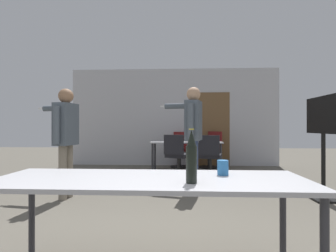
{
  "coord_description": "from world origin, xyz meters",
  "views": [
    {
      "loc": [
        0.21,
        -1.5,
        1.09
      ],
      "look_at": [
        -0.0,
        2.61,
        1.1
      ],
      "focal_mm": 28.0,
      "sensor_mm": 36.0,
      "label": 1
    }
  ],
  "objects_px": {
    "office_chair_far_right": "(177,157)",
    "office_chair_near_pushed": "(211,150)",
    "office_chair_mid_tucked": "(180,150)",
    "beer_bottle": "(191,157)",
    "tv_screen": "(323,137)",
    "office_chair_far_left": "(210,158)",
    "person_far_watching": "(65,131)",
    "person_near_casual": "(193,128)",
    "drink_cup": "(223,168)"
  },
  "relations": [
    {
      "from": "office_chair_mid_tucked",
      "to": "tv_screen",
      "type": "bearing_deg",
      "value": 135.12
    },
    {
      "from": "tv_screen",
      "to": "office_chair_near_pushed",
      "type": "bearing_deg",
      "value": -155.07
    },
    {
      "from": "office_chair_mid_tucked",
      "to": "office_chair_far_left",
      "type": "bearing_deg",
      "value": 123.41
    },
    {
      "from": "office_chair_far_left",
      "to": "drink_cup",
      "type": "xyz_separation_m",
      "value": [
        -0.31,
        -3.72,
        0.36
      ]
    },
    {
      "from": "office_chair_mid_tucked",
      "to": "beer_bottle",
      "type": "relative_size",
      "value": 2.72
    },
    {
      "from": "office_chair_mid_tucked",
      "to": "beer_bottle",
      "type": "distance_m",
      "value": 5.44
    },
    {
      "from": "tv_screen",
      "to": "drink_cup",
      "type": "distance_m",
      "value": 2.83
    },
    {
      "from": "office_chair_far_left",
      "to": "drink_cup",
      "type": "bearing_deg",
      "value": -81.95
    },
    {
      "from": "tv_screen",
      "to": "office_chair_far_left",
      "type": "height_order",
      "value": "tv_screen"
    },
    {
      "from": "office_chair_near_pushed",
      "to": "office_chair_far_right",
      "type": "bearing_deg",
      "value": 104.31
    },
    {
      "from": "office_chair_mid_tucked",
      "to": "office_chair_far_right",
      "type": "height_order",
      "value": "office_chair_mid_tucked"
    },
    {
      "from": "drink_cup",
      "to": "office_chair_near_pushed",
      "type": "bearing_deg",
      "value": 84.68
    },
    {
      "from": "tv_screen",
      "to": "drink_cup",
      "type": "height_order",
      "value": "tv_screen"
    },
    {
      "from": "tv_screen",
      "to": "person_near_casual",
      "type": "distance_m",
      "value": 2.01
    },
    {
      "from": "tv_screen",
      "to": "beer_bottle",
      "type": "relative_size",
      "value": 4.49
    },
    {
      "from": "person_near_casual",
      "to": "office_chair_near_pushed",
      "type": "height_order",
      "value": "person_near_casual"
    },
    {
      "from": "person_far_watching",
      "to": "drink_cup",
      "type": "height_order",
      "value": "person_far_watching"
    },
    {
      "from": "office_chair_mid_tucked",
      "to": "office_chair_far_left",
      "type": "height_order",
      "value": "office_chair_mid_tucked"
    },
    {
      "from": "person_near_casual",
      "to": "drink_cup",
      "type": "xyz_separation_m",
      "value": [
        0.11,
        -2.54,
        -0.29
      ]
    },
    {
      "from": "person_near_casual",
      "to": "drink_cup",
      "type": "height_order",
      "value": "person_near_casual"
    },
    {
      "from": "office_chair_near_pushed",
      "to": "beer_bottle",
      "type": "bearing_deg",
      "value": 129.39
    },
    {
      "from": "office_chair_far_right",
      "to": "person_far_watching",
      "type": "bearing_deg",
      "value": -110.7
    },
    {
      "from": "person_near_casual",
      "to": "office_chair_far_left",
      "type": "distance_m",
      "value": 1.41
    },
    {
      "from": "office_chair_far_left",
      "to": "beer_bottle",
      "type": "bearing_deg",
      "value": -85.06
    },
    {
      "from": "office_chair_far_left",
      "to": "office_chair_near_pushed",
      "type": "bearing_deg",
      "value": 95.9
    },
    {
      "from": "office_chair_mid_tucked",
      "to": "beer_bottle",
      "type": "bearing_deg",
      "value": 100.08
    },
    {
      "from": "person_far_watching",
      "to": "beer_bottle",
      "type": "bearing_deg",
      "value": -132.51
    },
    {
      "from": "tv_screen",
      "to": "drink_cup",
      "type": "xyz_separation_m",
      "value": [
        -1.85,
        -2.13,
        -0.15
      ]
    },
    {
      "from": "person_near_casual",
      "to": "drink_cup",
      "type": "relative_size",
      "value": 16.03
    },
    {
      "from": "person_far_watching",
      "to": "drink_cup",
      "type": "bearing_deg",
      "value": -125.06
    },
    {
      "from": "drink_cup",
      "to": "beer_bottle",
      "type": "bearing_deg",
      "value": -130.58
    },
    {
      "from": "person_near_casual",
      "to": "office_chair_mid_tucked",
      "type": "relative_size",
      "value": 1.87
    },
    {
      "from": "office_chair_far_left",
      "to": "beer_bottle",
      "type": "height_order",
      "value": "beer_bottle"
    },
    {
      "from": "tv_screen",
      "to": "office_chair_far_left",
      "type": "xyz_separation_m",
      "value": [
        -1.54,
        1.58,
        -0.52
      ]
    },
    {
      "from": "office_chair_far_right",
      "to": "tv_screen",
      "type": "bearing_deg",
      "value": -12.88
    },
    {
      "from": "person_far_watching",
      "to": "person_near_casual",
      "type": "height_order",
      "value": "person_near_casual"
    },
    {
      "from": "person_near_casual",
      "to": "office_chair_far_left",
      "type": "relative_size",
      "value": 1.94
    },
    {
      "from": "tv_screen",
      "to": "office_chair_mid_tucked",
      "type": "xyz_separation_m",
      "value": [
        -2.18,
        3.0,
        -0.49
      ]
    },
    {
      "from": "office_chair_near_pushed",
      "to": "person_near_casual",
      "type": "bearing_deg",
      "value": 124.01
    },
    {
      "from": "person_near_casual",
      "to": "tv_screen",
      "type": "bearing_deg",
      "value": -88.75
    },
    {
      "from": "office_chair_far_right",
      "to": "office_chair_far_left",
      "type": "height_order",
      "value": "office_chair_far_right"
    },
    {
      "from": "person_far_watching",
      "to": "person_near_casual",
      "type": "bearing_deg",
      "value": -65.06
    },
    {
      "from": "person_far_watching",
      "to": "office_chair_far_left",
      "type": "xyz_separation_m",
      "value": [
        2.38,
        1.78,
        -0.6
      ]
    },
    {
      "from": "person_far_watching",
      "to": "beer_bottle",
      "type": "xyz_separation_m",
      "value": [
        1.83,
        -2.22,
        -0.12
      ]
    },
    {
      "from": "office_chair_far_right",
      "to": "drink_cup",
      "type": "xyz_separation_m",
      "value": [
        0.4,
        -3.73,
        0.36
      ]
    },
    {
      "from": "tv_screen",
      "to": "office_chair_far_left",
      "type": "bearing_deg",
      "value": -135.81
    },
    {
      "from": "office_chair_mid_tucked",
      "to": "office_chair_far_right",
      "type": "bearing_deg",
      "value": 96.4
    },
    {
      "from": "person_near_casual",
      "to": "beer_bottle",
      "type": "xyz_separation_m",
      "value": [
        -0.13,
        -2.82,
        -0.18
      ]
    },
    {
      "from": "office_chair_mid_tucked",
      "to": "office_chair_near_pushed",
      "type": "distance_m",
      "value": 0.81
    },
    {
      "from": "office_chair_far_right",
      "to": "office_chair_near_pushed",
      "type": "distance_m",
      "value": 1.62
    }
  ]
}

